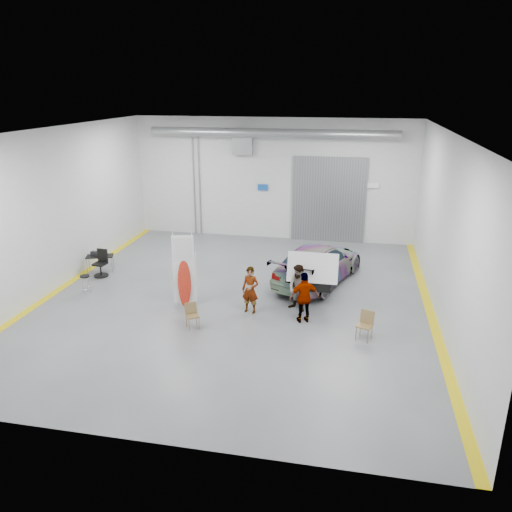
% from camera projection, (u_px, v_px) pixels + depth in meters
% --- Properties ---
extents(ground, '(16.00, 16.00, 0.00)m').
position_uv_depth(ground, '(236.00, 298.00, 18.33)').
color(ground, '#57595E').
rests_on(ground, ground).
extents(room_shell, '(14.02, 16.18, 6.01)m').
position_uv_depth(room_shell, '(254.00, 178.00, 19.03)').
color(room_shell, silver).
rests_on(room_shell, ground).
extents(sedan_car, '(3.71, 5.60, 1.51)m').
position_uv_depth(sedan_car, '(318.00, 263.00, 19.73)').
color(sedan_car, white).
rests_on(sedan_car, ground).
extents(person_a, '(0.66, 0.49, 1.64)m').
position_uv_depth(person_a, '(250.00, 290.00, 16.97)').
color(person_a, '#8D614D').
rests_on(person_a, ground).
extents(person_b, '(1.00, 0.92, 1.66)m').
position_uv_depth(person_b, '(299.00, 288.00, 17.10)').
color(person_b, '#456C7E').
rests_on(person_b, ground).
extents(person_c, '(1.09, 0.76, 1.74)m').
position_uv_depth(person_c, '(304.00, 297.00, 16.25)').
color(person_c, '#A46C36').
rests_on(person_c, ground).
extents(surfboard_display, '(0.77, 0.32, 2.75)m').
position_uv_depth(surfboard_display, '(183.00, 276.00, 17.38)').
color(surfboard_display, white).
rests_on(surfboard_display, ground).
extents(folding_chair_near, '(0.53, 0.58, 0.81)m').
position_uv_depth(folding_chair_near, '(193.00, 320.00, 16.03)').
color(folding_chair_near, brown).
rests_on(folding_chair_near, ground).
extents(folding_chair_far, '(0.55, 0.58, 0.91)m').
position_uv_depth(folding_chair_far, '(364.00, 331.00, 15.27)').
color(folding_chair_far, brown).
rests_on(folding_chair_far, ground).
extents(shop_stool, '(0.37, 0.37, 0.73)m').
position_uv_depth(shop_stool, '(86.00, 285.00, 18.63)').
color(shop_stool, black).
rests_on(shop_stool, ground).
extents(work_table, '(1.21, 0.87, 0.89)m').
position_uv_depth(work_table, '(98.00, 256.00, 20.83)').
color(work_table, gray).
rests_on(work_table, ground).
extents(office_chair, '(0.58, 0.58, 1.10)m').
position_uv_depth(office_chair, '(101.00, 265.00, 20.37)').
color(office_chair, black).
rests_on(office_chair, ground).
extents(trunk_lid, '(1.76, 1.07, 0.04)m').
position_uv_depth(trunk_lid, '(313.00, 265.00, 17.30)').
color(trunk_lid, silver).
rests_on(trunk_lid, sedan_car).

